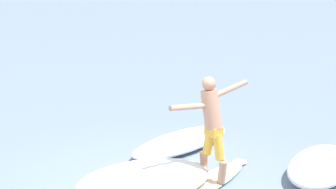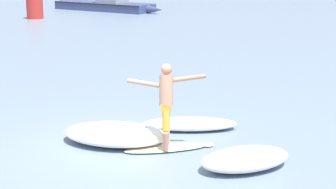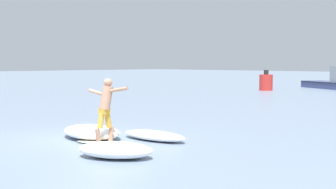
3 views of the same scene
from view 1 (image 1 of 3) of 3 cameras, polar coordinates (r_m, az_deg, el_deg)
The scene contains 5 objects.
surfboard at distance 13.25m, azimuth 3.30°, elevation -6.10°, with size 1.94×1.04×0.20m.
surfer at distance 12.86m, azimuth 3.15°, elevation -1.84°, with size 1.61×0.63×1.73m.
wave_foam_at_tail at distance 13.58m, azimuth 10.88°, elevation -5.09°, with size 2.08×1.75×0.37m.
wave_foam_at_nose at distance 14.46m, azimuth 0.88°, elevation -3.45°, with size 2.24×0.96×0.26m.
wave_foam_beside at distance 12.82m, azimuth -1.79°, elevation -6.21°, with size 2.51×1.83×0.37m.
Camera 1 is at (-6.70, -9.15, 5.60)m, focal length 85.00 mm.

